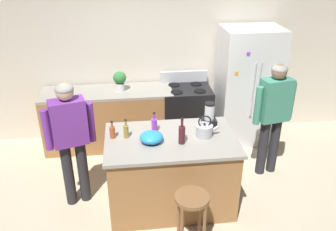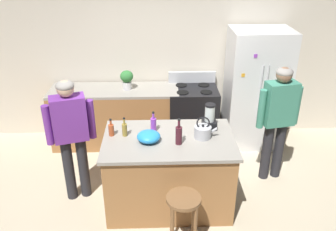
{
  "view_description": "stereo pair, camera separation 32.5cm",
  "coord_description": "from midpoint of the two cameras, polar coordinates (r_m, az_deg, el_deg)",
  "views": [
    {
      "loc": [
        -0.46,
        -3.54,
        3.02
      ],
      "look_at": [
        0.0,
        0.3,
        1.1
      ],
      "focal_mm": 37.74,
      "sensor_mm": 36.0,
      "label": 1
    },
    {
      "loc": [
        -0.13,
        -3.57,
        3.02
      ],
      "look_at": [
        0.0,
        0.3,
        1.1
      ],
      "focal_mm": 37.74,
      "sensor_mm": 36.0,
      "label": 2
    }
  ],
  "objects": [
    {
      "name": "bottle_vinegar",
      "position": [
        4.15,
        -9.03,
        -2.52
      ],
      "size": [
        0.06,
        0.06,
        0.24
      ],
      "color": "olive",
      "rests_on": "kitchen_island"
    },
    {
      "name": "back_wall",
      "position": [
        5.76,
        -3.6,
        9.53
      ],
      "size": [
        8.0,
        0.1,
        2.7
      ],
      "primitive_type": "cube",
      "color": "beige",
      "rests_on": "ground_plane"
    },
    {
      "name": "person_by_sink_right",
      "position": [
        4.87,
        14.88,
        0.81
      ],
      "size": [
        0.6,
        0.29,
        1.63
      ],
      "color": "#26262B",
      "rests_on": "ground_plane"
    },
    {
      "name": "blender_appliance",
      "position": [
        4.33,
        4.56,
        -0.22
      ],
      "size": [
        0.17,
        0.17,
        0.32
      ],
      "color": "black",
      "rests_on": "kitchen_island"
    },
    {
      "name": "bottle_wine",
      "position": [
        3.97,
        -0.09,
        -3.09
      ],
      "size": [
        0.08,
        0.08,
        0.32
      ],
      "color": "#471923",
      "rests_on": "kitchen_island"
    },
    {
      "name": "person_by_island_left",
      "position": [
        4.34,
        -17.58,
        -2.94
      ],
      "size": [
        0.59,
        0.32,
        1.61
      ],
      "color": "#26262B",
      "rests_on": "ground_plane"
    },
    {
      "name": "mixing_bowl",
      "position": [
        4.03,
        -5.02,
        -3.58
      ],
      "size": [
        0.27,
        0.27,
        0.12
      ],
      "primitive_type": "ellipsoid",
      "color": "#268CD8",
      "rests_on": "kitchen_island"
    },
    {
      "name": "bar_stool",
      "position": [
        3.78,
        1.31,
        -14.78
      ],
      "size": [
        0.36,
        0.36,
        0.68
      ],
      "color": "brown",
      "rests_on": "ground_plane"
    },
    {
      "name": "stove_range",
      "position": [
        5.72,
        1.3,
        0.13
      ],
      "size": [
        0.76,
        0.65,
        1.13
      ],
      "color": "black",
      "rests_on": "ground_plane"
    },
    {
      "name": "refrigerator",
      "position": [
        5.73,
        11.12,
        4.57
      ],
      "size": [
        0.9,
        0.73,
        1.87
      ],
      "color": "silver",
      "rests_on": "ground_plane"
    },
    {
      "name": "kitchen_island",
      "position": [
        4.38,
        -1.68,
        -9.09
      ],
      "size": [
        1.54,
        0.96,
        0.95
      ],
      "color": "#9E6B3D",
      "rests_on": "ground_plane"
    },
    {
      "name": "ground_plane",
      "position": [
        4.67,
        -1.61,
        -13.84
      ],
      "size": [
        14.0,
        14.0,
        0.0
      ],
      "primitive_type": "plane",
      "color": "beige"
    },
    {
      "name": "bottle_soda",
      "position": [
        4.23,
        -4.43,
        -1.53
      ],
      "size": [
        0.07,
        0.07,
        0.26
      ],
      "color": "purple",
      "rests_on": "kitchen_island"
    },
    {
      "name": "potted_plant",
      "position": [
        5.45,
        -9.51,
        5.67
      ],
      "size": [
        0.2,
        0.2,
        0.3
      ],
      "color": "silver",
      "rests_on": "back_counter_run"
    },
    {
      "name": "tea_kettle",
      "position": [
        4.14,
        3.67,
        -2.39
      ],
      "size": [
        0.28,
        0.2,
        0.27
      ],
      "color": "#B7BABF",
      "rests_on": "kitchen_island"
    },
    {
      "name": "back_counter_run",
      "position": [
        5.72,
        -11.12,
        -0.51
      ],
      "size": [
        2.0,
        0.64,
        0.95
      ],
      "color": "#9E6B3D",
      "rests_on": "ground_plane"
    },
    {
      "name": "bottle_cooking_sauce",
      "position": [
        4.18,
        -11.19,
        -2.64
      ],
      "size": [
        0.06,
        0.06,
        0.22
      ],
      "color": "#B24C26",
      "rests_on": "kitchen_island"
    }
  ]
}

